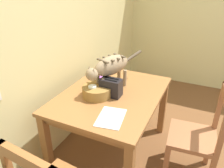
% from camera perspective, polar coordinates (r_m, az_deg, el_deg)
% --- Properties ---
extents(wall_rear, '(4.81, 0.11, 2.50)m').
position_cam_1_polar(wall_rear, '(2.31, -14.56, 12.78)').
color(wall_rear, '#DBCD88').
rests_on(wall_rear, ground_plane).
extents(dining_table, '(1.21, 0.92, 0.72)m').
position_cam_1_polar(dining_table, '(2.20, 0.00, -4.38)').
color(dining_table, '#935F32').
rests_on(dining_table, ground_plane).
extents(cat, '(0.70, 0.32, 0.35)m').
position_cam_1_polar(cat, '(2.13, -0.52, 4.49)').
color(cat, '#947B59').
rests_on(cat, dining_table).
extents(saucer_bowl, '(0.18, 0.18, 0.03)m').
position_cam_1_polar(saucer_bowl, '(2.10, -5.03, -3.01)').
color(saucer_bowl, teal).
rests_on(saucer_bowl, dining_table).
extents(coffee_mug, '(0.12, 0.08, 0.09)m').
position_cam_1_polar(coffee_mug, '(2.07, -5.04, -1.55)').
color(coffee_mug, silver).
rests_on(coffee_mug, saucer_bowl).
extents(magazine, '(0.32, 0.25, 0.01)m').
position_cam_1_polar(magazine, '(1.80, -0.28, -8.71)').
color(magazine, silver).
rests_on(magazine, dining_table).
extents(book_stack, '(0.17, 0.13, 0.03)m').
position_cam_1_polar(book_stack, '(2.48, -2.91, 2.06)').
color(book_stack, '#3489BF').
rests_on(book_stack, dining_table).
extents(wicker_basket, '(0.28, 0.28, 0.10)m').
position_cam_1_polar(wicker_basket, '(2.09, -3.91, -1.84)').
color(wicker_basket, olive).
rests_on(wicker_basket, dining_table).
extents(toaster, '(0.12, 0.20, 0.18)m').
position_cam_1_polar(toaster, '(2.08, -0.25, -0.89)').
color(toaster, black).
rests_on(toaster, dining_table).
extents(wooden_chair_near, '(0.46, 0.46, 0.94)m').
position_cam_1_polar(wooden_chair_near, '(2.18, 21.32, -12.56)').
color(wooden_chair_near, '#9A5E39').
rests_on(wooden_chair_near, ground_plane).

